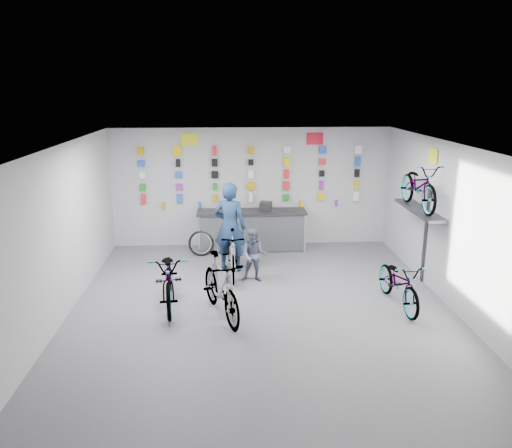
{
  "coord_description": "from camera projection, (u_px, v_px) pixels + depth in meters",
  "views": [
    {
      "loc": [
        -0.59,
        -8.43,
        3.97
      ],
      "look_at": [
        -0.02,
        1.4,
        1.25
      ],
      "focal_mm": 35.0,
      "sensor_mm": 36.0,
      "label": 1
    }
  ],
  "objects": [
    {
      "name": "wall_bracket",
      "position": [
        420.0,
        214.0,
        10.15
      ],
      "size": [
        0.39,
        1.9,
        2.0
      ],
      "color": "#333338",
      "rests_on": "wall_right"
    },
    {
      "name": "merch_wall",
      "position": [
        253.0,
        176.0,
        12.5
      ],
      "size": [
        5.57,
        0.08,
        1.57
      ],
      "color": "red",
      "rests_on": "wall_back"
    },
    {
      "name": "bike_service",
      "position": [
        233.0,
        254.0,
        10.71
      ],
      "size": [
        0.48,
        1.68,
        1.01
      ],
      "primitive_type": "imported",
      "rotation": [
        0.0,
        0.0,
        0.0
      ],
      "color": "gray",
      "rests_on": "floor"
    },
    {
      "name": "bike_right",
      "position": [
        399.0,
        282.0,
        9.26
      ],
      "size": [
        0.75,
        1.79,
        0.92
      ],
      "primitive_type": "imported",
      "rotation": [
        0.0,
        0.0,
        0.08
      ],
      "color": "gray",
      "rests_on": "floor"
    },
    {
      "name": "ceiling",
      "position": [
        262.0,
        146.0,
        8.4
      ],
      "size": [
        8.0,
        8.0,
        0.0
      ],
      "primitive_type": "plane",
      "rotation": [
        3.14,
        0.0,
        0.0
      ],
      "color": "white",
      "rests_on": "wall_back"
    },
    {
      "name": "counter",
      "position": [
        252.0,
        231.0,
        12.48
      ],
      "size": [
        2.7,
        0.66,
        1.0
      ],
      "color": "black",
      "rests_on": "floor"
    },
    {
      "name": "bike_left",
      "position": [
        169.0,
        277.0,
        9.3
      ],
      "size": [
        0.92,
        2.1,
        1.07
      ],
      "primitive_type": "imported",
      "rotation": [
        0.0,
        0.0,
        0.11
      ],
      "color": "gray",
      "rests_on": "floor"
    },
    {
      "name": "wall_front",
      "position": [
        289.0,
        344.0,
        4.95
      ],
      "size": [
        7.0,
        0.0,
        7.0
      ],
      "primitive_type": "plane",
      "rotation": [
        -1.57,
        0.0,
        0.0
      ],
      "color": "#BDBDC0",
      "rests_on": "floor"
    },
    {
      "name": "sign_left",
      "position": [
        190.0,
        139.0,
        12.22
      ],
      "size": [
        0.42,
        0.02,
        0.3
      ],
      "primitive_type": "cube",
      "color": "yellow",
      "rests_on": "wall_back"
    },
    {
      "name": "bike_wall",
      "position": [
        419.0,
        186.0,
        9.99
      ],
      "size": [
        0.63,
        1.8,
        0.95
      ],
      "primitive_type": "imported",
      "color": "gray",
      "rests_on": "wall_bracket"
    },
    {
      "name": "clerk",
      "position": [
        230.0,
        227.0,
        10.95
      ],
      "size": [
        0.84,
        0.67,
        1.99
      ],
      "primitive_type": "imported",
      "rotation": [
        0.0,
        0.0,
        2.83
      ],
      "color": "navy",
      "rests_on": "floor"
    },
    {
      "name": "register",
      "position": [
        266.0,
        206.0,
        12.34
      ],
      "size": [
        0.34,
        0.36,
        0.22
      ],
      "primitive_type": "cube",
      "rotation": [
        0.0,
        0.0,
        -0.23
      ],
      "color": "black",
      "rests_on": "counter"
    },
    {
      "name": "customer",
      "position": [
        254.0,
        255.0,
        10.4
      ],
      "size": [
        0.61,
        0.51,
        1.14
      ],
      "primitive_type": "imported",
      "rotation": [
        0.0,
        0.0,
        -0.15
      ],
      "color": "#50556D",
      "rests_on": "floor"
    },
    {
      "name": "wall_left",
      "position": [
        60.0,
        235.0,
        8.61
      ],
      "size": [
        0.0,
        8.0,
        8.0
      ],
      "primitive_type": "plane",
      "rotation": [
        1.57,
        0.0,
        1.57
      ],
      "color": "#BDBDC0",
      "rests_on": "floor"
    },
    {
      "name": "sign_right",
      "position": [
        315.0,
        139.0,
        12.4
      ],
      "size": [
        0.42,
        0.02,
        0.3
      ],
      "primitive_type": "cube",
      "color": "red",
      "rests_on": "wall_back"
    },
    {
      "name": "bike_center",
      "position": [
        221.0,
        287.0,
        8.77
      ],
      "size": [
        1.11,
        1.94,
        1.13
      ],
      "primitive_type": "imported",
      "rotation": [
        0.0,
        0.0,
        0.33
      ],
      "color": "gray",
      "rests_on": "floor"
    },
    {
      "name": "spare_wheel",
      "position": [
        201.0,
        243.0,
        12.1
      ],
      "size": [
        0.66,
        0.36,
        0.61
      ],
      "rotation": [
        0.0,
        0.0,
        0.17
      ],
      "color": "black",
      "rests_on": "floor"
    },
    {
      "name": "wall_back",
      "position": [
        251.0,
        187.0,
        12.65
      ],
      "size": [
        7.0,
        0.0,
        7.0
      ],
      "primitive_type": "plane",
      "rotation": [
        1.57,
        0.0,
        0.0
      ],
      "color": "#BDBDC0",
      "rests_on": "floor"
    },
    {
      "name": "floor",
      "position": [
        261.0,
        309.0,
        9.2
      ],
      "size": [
        8.0,
        8.0,
        0.0
      ],
      "primitive_type": "plane",
      "color": "#4B4B4F",
      "rests_on": "ground"
    },
    {
      "name": "wall_right",
      "position": [
        455.0,
        228.0,
        9.0
      ],
      "size": [
        0.0,
        8.0,
        8.0
      ],
      "primitive_type": "plane",
      "rotation": [
        1.57,
        0.0,
        -1.57
      ],
      "color": "#BDBDC0",
      "rests_on": "floor"
    },
    {
      "name": "sign_side",
      "position": [
        433.0,
        156.0,
        9.85
      ],
      "size": [
        0.02,
        0.4,
        0.3
      ],
      "primitive_type": "cube",
      "color": "yellow",
      "rests_on": "wall_right"
    }
  ]
}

